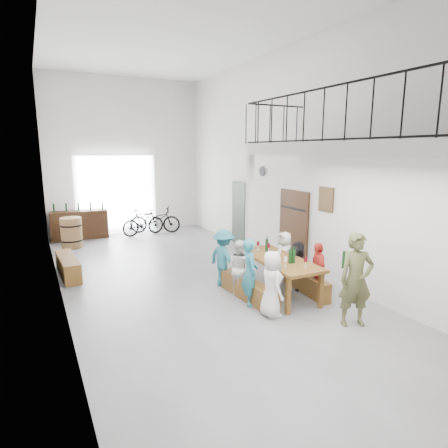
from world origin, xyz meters
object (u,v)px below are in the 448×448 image
bicycle_near (155,220)px  side_bench (68,266)px  tasting_table (279,262)px  serving_counter (80,225)px  bench_inner (249,290)px  oak_barrel (72,233)px  host_standing (356,280)px

bicycle_near → side_bench: bearing=163.9°
tasting_table → serving_counter: 7.91m
bench_inner → side_bench: 4.50m
bench_inner → serving_counter: bearing=105.9°
side_bench → bicycle_near: bearing=48.4°
side_bench → serving_counter: bearing=79.3°
side_bench → oak_barrel: 2.87m
bench_inner → bicycle_near: (0.21, 7.00, 0.28)m
oak_barrel → bicycle_near: (2.94, 0.90, 0.01)m
side_bench → host_standing: 6.56m
side_bench → serving_counter: (0.75, 3.98, 0.25)m
tasting_table → host_standing: 1.78m
tasting_table → serving_counter: (-3.04, 7.30, -0.22)m
tasting_table → oak_barrel: bearing=122.2°
serving_counter → bench_inner: bearing=-66.6°
oak_barrel → serving_counter: 1.20m
host_standing → oak_barrel: bearing=136.9°
tasting_table → bench_inner: tasting_table is taller
bench_inner → bicycle_near: 7.01m
tasting_table → host_standing: host_standing is taller
host_standing → bicycle_near: size_ratio=0.89×
serving_counter → side_bench: bearing=-95.3°
host_standing → bench_inner: bearing=141.6°
serving_counter → bicycle_near: (2.56, -0.25, -0.00)m
serving_counter → oak_barrel: bearing=-102.8°
side_bench → bicycle_near: size_ratio=0.92×
host_standing → bicycle_near: host_standing is taller
host_standing → side_bench: bearing=150.7°
serving_counter → bicycle_near: bearing=-0.1°
host_standing → bicycle_near: bearing=116.8°
bench_inner → host_standing: host_standing is taller
host_standing → bicycle_near: 8.84m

